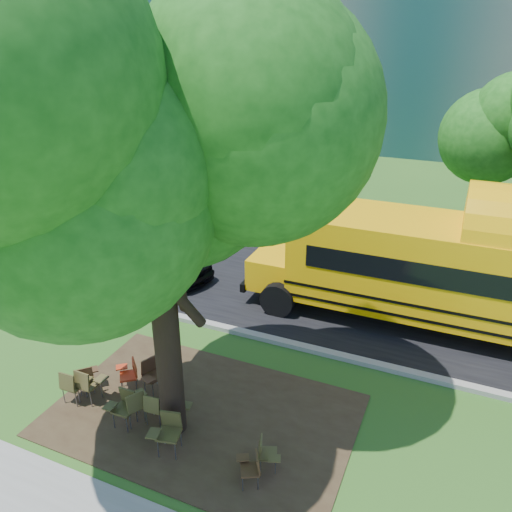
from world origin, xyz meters
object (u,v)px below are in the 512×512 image
at_px(chair_1, 87,383).
at_px(chair_11, 155,406).
at_px(school_bus, 498,278).
at_px(chair_0, 72,384).
at_px(black_car, 161,257).
at_px(bg_car_red, 133,199).
at_px(chair_2, 135,403).
at_px(pedestrian_b, 45,174).
at_px(chair_7, 266,452).
at_px(chair_3, 124,404).
at_px(chair_5, 168,429).
at_px(chair_9, 130,372).
at_px(main_tree, 151,157).
at_px(bg_car_silver, 79,191).
at_px(chair_6, 252,466).
at_px(chair_4, 175,411).
at_px(chair_10, 151,372).
at_px(chair_8, 86,376).
at_px(pedestrian_a, 88,173).

distance_m(chair_1, chair_11, 1.91).
height_order(school_bus, chair_0, school_bus).
xyz_separation_m(black_car, bg_car_red, (-5.17, 5.34, 0.02)).
bearing_deg(chair_2, school_bus, -16.30).
bearing_deg(pedestrian_b, chair_7, 11.12).
relative_size(chair_3, chair_5, 0.96).
relative_size(chair_5, chair_9, 1.11).
bearing_deg(chair_11, chair_1, 174.16).
height_order(main_tree, bg_car_red, main_tree).
xyz_separation_m(chair_1, chair_9, (0.63, 0.80, -0.06)).
bearing_deg(bg_car_silver, chair_6, -123.84).
relative_size(chair_4, bg_car_silver, 0.19).
bearing_deg(chair_6, chair_10, 37.19).
relative_size(main_tree, chair_10, 10.59).
xyz_separation_m(chair_7, bg_car_silver, (-15.51, 12.18, 0.21)).
xyz_separation_m(chair_7, chair_8, (-5.00, 0.46, 0.01)).
height_order(chair_0, chair_8, chair_0).
height_order(chair_6, black_car, black_car).
bearing_deg(chair_10, chair_7, 94.01).
distance_m(main_tree, chair_0, 6.26).
bearing_deg(chair_8, chair_4, -49.32).
height_order(chair_6, chair_11, chair_11).
bearing_deg(chair_0, school_bus, 36.01).
bearing_deg(chair_6, chair_9, 42.21).
xyz_separation_m(chair_2, chair_4, (0.93, 0.22, -0.06)).
xyz_separation_m(chair_1, chair_5, (2.61, -0.53, 0.00)).
xyz_separation_m(chair_1, pedestrian_a, (-12.04, 14.18, 0.39)).
height_order(chair_9, chair_11, chair_9).
bearing_deg(bg_car_silver, chair_10, -127.17).
distance_m(main_tree, chair_10, 5.85).
height_order(chair_11, black_car, black_car).
bearing_deg(chair_2, pedestrian_b, 79.11).
bearing_deg(bg_car_red, bg_car_silver, 83.73).
height_order(chair_3, chair_5, chair_5).
relative_size(chair_7, black_car, 0.19).
height_order(chair_3, pedestrian_b, pedestrian_b).
relative_size(chair_4, chair_7, 1.05).
height_order(chair_3, black_car, black_car).
bearing_deg(black_car, chair_5, -131.99).
bearing_deg(chair_3, chair_4, -163.65).
bearing_deg(chair_4, chair_6, -28.18).
distance_m(chair_7, pedestrian_a, 22.08).
xyz_separation_m(chair_11, bg_car_red, (-9.35, 11.96, 0.20)).
xyz_separation_m(chair_1, black_car, (-2.27, 6.65, 0.12)).
xyz_separation_m(chair_11, pedestrian_a, (-13.95, 14.15, 0.46)).
distance_m(black_car, bg_car_silver, 10.06).
xyz_separation_m(chair_4, chair_9, (-1.76, 0.71, 0.03)).
relative_size(chair_4, pedestrian_a, 0.42).
bearing_deg(chair_9, main_tree, -150.99).
height_order(chair_1, chair_3, chair_1).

